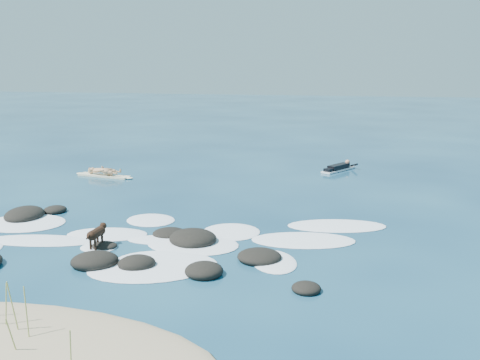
# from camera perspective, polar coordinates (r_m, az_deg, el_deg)

# --- Properties ---
(ground) EXTENTS (160.00, 160.00, 0.00)m
(ground) POSITION_cam_1_polar(r_m,az_deg,el_deg) (17.89, -8.67, -5.17)
(ground) COLOR #0A2642
(ground) RESTS_ON ground
(reef_rocks) EXTENTS (13.01, 6.83, 0.54)m
(reef_rocks) POSITION_cam_1_polar(r_m,az_deg,el_deg) (16.40, -12.71, -6.54)
(reef_rocks) COLOR black
(reef_rocks) RESTS_ON ground
(breaking_foam) EXTENTS (13.72, 7.69, 0.12)m
(breaking_foam) POSITION_cam_1_polar(r_m,az_deg,el_deg) (16.58, -7.50, -6.50)
(breaking_foam) COLOR white
(breaking_foam) RESTS_ON ground
(standing_surfer_rig) EXTENTS (3.24, 0.95, 1.85)m
(standing_surfer_rig) POSITION_cam_1_polar(r_m,az_deg,el_deg) (26.52, -14.37, 1.88)
(standing_surfer_rig) COLOR beige
(standing_surfer_rig) RESTS_ON ground
(paddling_surfer_rig) EXTENTS (1.79, 2.46, 0.46)m
(paddling_surfer_rig) POSITION_cam_1_polar(r_m,az_deg,el_deg) (27.75, 10.51, 1.30)
(paddling_surfer_rig) COLOR white
(paddling_surfer_rig) RESTS_ON ground
(dog) EXTENTS (0.31, 1.14, 0.72)m
(dog) POSITION_cam_1_polar(r_m,az_deg,el_deg) (16.26, -15.01, -5.48)
(dog) COLOR black
(dog) RESTS_ON ground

